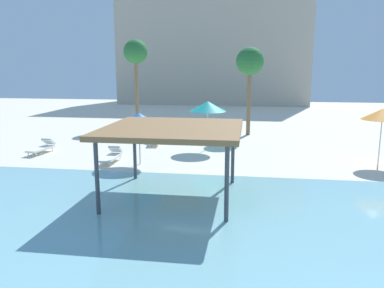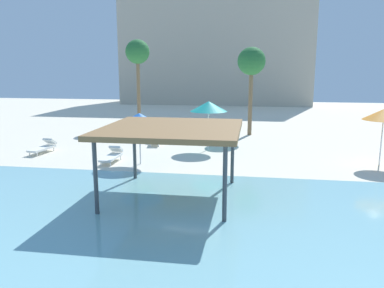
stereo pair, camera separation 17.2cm
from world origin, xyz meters
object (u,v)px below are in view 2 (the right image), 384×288
object	(u,v)px
shade_pavilion	(172,131)
beach_umbrella_orange_0	(384,115)
palm_tree_0	(251,63)
beach_umbrella_teal_3	(209,106)
lounge_chair_1	(44,147)
lounge_chair_0	(112,155)
lounge_chair_2	(156,139)
palm_tree_1	(138,54)
beach_umbrella_blue_1	(139,119)

from	to	relation	value
shade_pavilion	beach_umbrella_orange_0	size ratio (longest dim) A/B	1.75
beach_umbrella_orange_0	shade_pavilion	bearing A→B (deg)	-145.09
palm_tree_0	beach_umbrella_teal_3	bearing A→B (deg)	-112.76
lounge_chair_1	beach_umbrella_orange_0	bearing A→B (deg)	96.98
beach_umbrella_orange_0	lounge_chair_0	bearing A→B (deg)	-173.73
lounge_chair_1	lounge_chair_2	bearing A→B (deg)	128.55
lounge_chair_0	lounge_chair_2	xyz separation A→B (m)	(1.01, 4.84, 0.00)
beach_umbrella_teal_3	palm_tree_1	world-z (taller)	palm_tree_1
shade_pavilion	lounge_chair_1	size ratio (longest dim) A/B	2.45
lounge_chair_1	beach_umbrella_teal_3	bearing A→B (deg)	111.06
beach_umbrella_orange_0	lounge_chair_1	world-z (taller)	beach_umbrella_orange_0
lounge_chair_0	palm_tree_0	distance (m)	12.22
beach_umbrella_teal_3	palm_tree_1	distance (m)	11.24
lounge_chair_2	lounge_chair_1	bearing A→B (deg)	-67.96
beach_umbrella_teal_3	lounge_chair_1	distance (m)	9.48
beach_umbrella_blue_1	beach_umbrella_teal_3	size ratio (longest dim) A/B	0.90
beach_umbrella_teal_3	beach_umbrella_blue_1	bearing A→B (deg)	-126.92
lounge_chair_2	beach_umbrella_blue_1	bearing A→B (deg)	-3.72
lounge_chair_1	palm_tree_0	size ratio (longest dim) A/B	0.32
lounge_chair_0	beach_umbrella_blue_1	bearing A→B (deg)	83.31
palm_tree_0	beach_umbrella_blue_1	bearing A→B (deg)	-119.15
beach_umbrella_teal_3	lounge_chair_2	xyz separation A→B (m)	(-3.42, 1.16, -2.17)
palm_tree_0	palm_tree_1	size ratio (longest dim) A/B	0.88
lounge_chair_1	shade_pavilion	bearing A→B (deg)	61.06
lounge_chair_2	palm_tree_0	world-z (taller)	palm_tree_0
shade_pavilion	lounge_chair_0	world-z (taller)	shade_pavilion
shade_pavilion	beach_umbrella_blue_1	distance (m)	5.31
beach_umbrella_blue_1	lounge_chair_1	bearing A→B (deg)	164.97
beach_umbrella_teal_3	palm_tree_0	distance (m)	6.38
beach_umbrella_orange_0	palm_tree_0	world-z (taller)	palm_tree_0
lounge_chair_0	palm_tree_0	bearing A→B (deg)	143.95
beach_umbrella_teal_3	lounge_chair_0	size ratio (longest dim) A/B	1.47
lounge_chair_1	palm_tree_1	bearing A→B (deg)	174.89
lounge_chair_0	palm_tree_1	size ratio (longest dim) A/B	0.28
beach_umbrella_blue_1	lounge_chair_0	bearing A→B (deg)	173.00
beach_umbrella_blue_1	beach_umbrella_teal_3	bearing A→B (deg)	53.08
shade_pavilion	palm_tree_0	bearing A→B (deg)	79.42
lounge_chair_1	palm_tree_0	world-z (taller)	palm_tree_0
beach_umbrella_orange_0	lounge_chair_2	size ratio (longest dim) A/B	1.39
beach_umbrella_blue_1	beach_umbrella_teal_3	distance (m)	4.85
beach_umbrella_blue_1	beach_umbrella_teal_3	world-z (taller)	beach_umbrella_teal_3
beach_umbrella_orange_0	lounge_chair_0	xyz separation A→B (m)	(-13.07, -1.43, -2.14)
shade_pavilion	lounge_chair_2	xyz separation A→B (m)	(-3.09, 9.66, -2.15)
shade_pavilion	beach_umbrella_blue_1	size ratio (longest dim) A/B	1.90
beach_umbrella_orange_0	palm_tree_0	size ratio (longest dim) A/B	0.45
shade_pavilion	beach_umbrella_teal_3	distance (m)	8.51
beach_umbrella_teal_3	lounge_chair_2	world-z (taller)	beach_umbrella_teal_3
lounge_chair_0	lounge_chair_2	size ratio (longest dim) A/B	0.96
beach_umbrella_teal_3	lounge_chair_0	xyz separation A→B (m)	(-4.43, -3.68, -2.17)
palm_tree_0	palm_tree_1	bearing A→B (deg)	161.15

